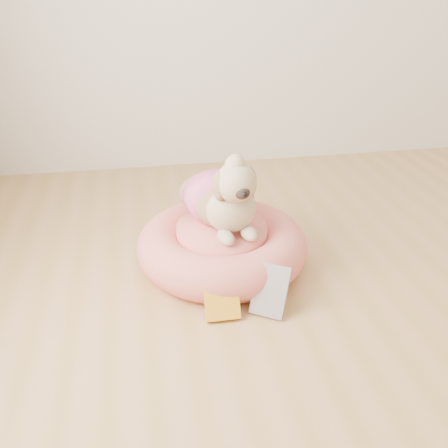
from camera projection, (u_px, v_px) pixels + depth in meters
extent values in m
cylinder|color=#FF636B|center=(222.00, 253.00, 2.18)|extent=(0.53, 0.53, 0.11)
torus|color=#FF636B|center=(222.00, 245.00, 2.16)|extent=(0.73, 0.73, 0.19)
cylinder|color=#FF636B|center=(222.00, 236.00, 2.14)|extent=(0.39, 0.39, 0.10)
cube|color=yellow|center=(221.00, 294.00, 1.85)|extent=(0.13, 0.14, 0.17)
cube|color=white|center=(270.00, 290.00, 1.87)|extent=(0.17, 0.17, 0.18)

